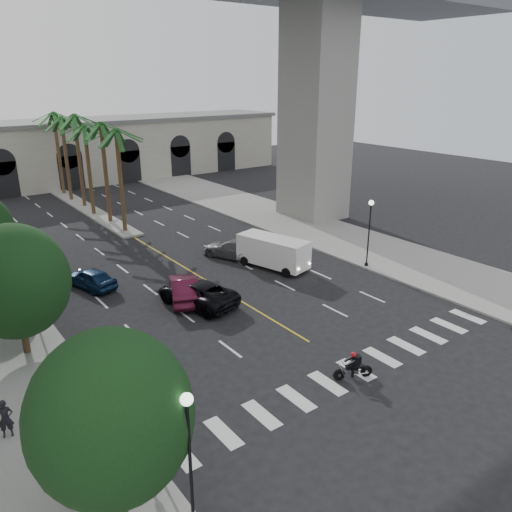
{
  "coord_description": "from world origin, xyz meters",
  "views": [
    {
      "loc": [
        -17.04,
        -16.01,
        13.97
      ],
      "look_at": [
        -0.76,
        6.0,
        4.12
      ],
      "focal_mm": 35.0,
      "sensor_mm": 36.0,
      "label": 1
    }
  ],
  "objects_px": {
    "car_e": "(91,278)",
    "car_c": "(197,293)",
    "lamp_post_left_far": "(23,260)",
    "motorcycle_rider": "(354,366)",
    "car_a": "(281,255)",
    "pedestrian_b": "(74,375)",
    "lamp_post_left_near": "(190,453)",
    "lamp_post_right": "(369,228)",
    "cargo_van": "(274,251)",
    "pedestrian_a": "(6,419)",
    "traffic_signal_near": "(158,427)",
    "traffic_signal_far": "(114,375)",
    "car_b": "(184,289)",
    "car_d": "(234,249)"
  },
  "relations": [
    {
      "from": "car_c",
      "to": "car_e",
      "type": "xyz_separation_m",
      "value": [
        -4.62,
        6.78,
        -0.07
      ]
    },
    {
      "from": "car_a",
      "to": "motorcycle_rider",
      "type": "bearing_deg",
      "value": 80.24
    },
    {
      "from": "car_a",
      "to": "pedestrian_b",
      "type": "bearing_deg",
      "value": 38.73
    },
    {
      "from": "traffic_signal_near",
      "to": "motorcycle_rider",
      "type": "height_order",
      "value": "traffic_signal_near"
    },
    {
      "from": "traffic_signal_near",
      "to": "car_d",
      "type": "distance_m",
      "value": 24.27
    },
    {
      "from": "car_e",
      "to": "pedestrian_b",
      "type": "height_order",
      "value": "pedestrian_b"
    },
    {
      "from": "car_c",
      "to": "car_e",
      "type": "bearing_deg",
      "value": -70.63
    },
    {
      "from": "car_c",
      "to": "pedestrian_a",
      "type": "height_order",
      "value": "pedestrian_a"
    },
    {
      "from": "pedestrian_b",
      "to": "pedestrian_a",
      "type": "bearing_deg",
      "value": -156.44
    },
    {
      "from": "car_c",
      "to": "car_b",
      "type": "bearing_deg",
      "value": -87.24
    },
    {
      "from": "car_c",
      "to": "pedestrian_b",
      "type": "xyz_separation_m",
      "value": [
        -9.47,
        -5.07,
        0.17
      ]
    },
    {
      "from": "traffic_signal_near",
      "to": "motorcycle_rider",
      "type": "relative_size",
      "value": 1.92
    },
    {
      "from": "traffic_signal_near",
      "to": "pedestrian_a",
      "type": "height_order",
      "value": "traffic_signal_near"
    },
    {
      "from": "motorcycle_rider",
      "to": "car_b",
      "type": "relative_size",
      "value": 0.38
    },
    {
      "from": "motorcycle_rider",
      "to": "pedestrian_a",
      "type": "distance_m",
      "value": 15.55
    },
    {
      "from": "traffic_signal_near",
      "to": "pedestrian_b",
      "type": "xyz_separation_m",
      "value": [
        -0.71,
        7.42,
        -1.54
      ]
    },
    {
      "from": "lamp_post_right",
      "to": "cargo_van",
      "type": "distance_m",
      "value": 7.47
    },
    {
      "from": "car_a",
      "to": "pedestrian_a",
      "type": "relative_size",
      "value": 2.7
    },
    {
      "from": "lamp_post_right",
      "to": "traffic_signal_near",
      "type": "distance_m",
      "value": 25.02
    },
    {
      "from": "car_e",
      "to": "pedestrian_b",
      "type": "xyz_separation_m",
      "value": [
        -4.85,
        -11.84,
        0.25
      ]
    },
    {
      "from": "cargo_van",
      "to": "lamp_post_left_near",
      "type": "bearing_deg",
      "value": -149.7
    },
    {
      "from": "traffic_signal_near",
      "to": "traffic_signal_far",
      "type": "relative_size",
      "value": 1.0
    },
    {
      "from": "pedestrian_b",
      "to": "lamp_post_right",
      "type": "bearing_deg",
      "value": 6.02
    },
    {
      "from": "traffic_signal_near",
      "to": "car_b",
      "type": "relative_size",
      "value": 0.74
    },
    {
      "from": "lamp_post_right",
      "to": "car_a",
      "type": "bearing_deg",
      "value": 137.83
    },
    {
      "from": "car_b",
      "to": "car_e",
      "type": "distance_m",
      "value": 7.09
    },
    {
      "from": "lamp_post_left_near",
      "to": "car_e",
      "type": "height_order",
      "value": "lamp_post_left_near"
    },
    {
      "from": "lamp_post_left_near",
      "to": "lamp_post_right",
      "type": "xyz_separation_m",
      "value": [
        22.8,
        13.0,
        0.0
      ]
    },
    {
      "from": "car_a",
      "to": "pedestrian_b",
      "type": "height_order",
      "value": "pedestrian_b"
    },
    {
      "from": "car_c",
      "to": "cargo_van",
      "type": "bearing_deg",
      "value": -179.21
    },
    {
      "from": "traffic_signal_near",
      "to": "car_e",
      "type": "bearing_deg",
      "value": 77.88
    },
    {
      "from": "lamp_post_left_far",
      "to": "pedestrian_a",
      "type": "bearing_deg",
      "value": -106.99
    },
    {
      "from": "lamp_post_left_near",
      "to": "car_d",
      "type": "xyz_separation_m",
      "value": [
        15.75,
        20.97,
        -2.45
      ]
    },
    {
      "from": "pedestrian_b",
      "to": "lamp_post_left_near",
      "type": "bearing_deg",
      "value": -87.95
    },
    {
      "from": "car_e",
      "to": "car_c",
      "type": "bearing_deg",
      "value": 107.72
    },
    {
      "from": "pedestrian_b",
      "to": "car_e",
      "type": "bearing_deg",
      "value": 66.27
    },
    {
      "from": "traffic_signal_far",
      "to": "car_a",
      "type": "xyz_separation_m",
      "value": [
        17.75,
        10.99,
        -1.75
      ]
    },
    {
      "from": "car_a",
      "to": "cargo_van",
      "type": "relative_size",
      "value": 0.75
    },
    {
      "from": "car_e",
      "to": "pedestrian_a",
      "type": "relative_size",
      "value": 2.57
    },
    {
      "from": "motorcycle_rider",
      "to": "pedestrian_b",
      "type": "relative_size",
      "value": 1.16
    },
    {
      "from": "traffic_signal_far",
      "to": "lamp_post_left_far",
      "type": "bearing_deg",
      "value": 90.4
    },
    {
      "from": "lamp_post_left_far",
      "to": "motorcycle_rider",
      "type": "bearing_deg",
      "value": -59.08
    },
    {
      "from": "lamp_post_left_near",
      "to": "lamp_post_left_far",
      "type": "xyz_separation_m",
      "value": [
        0.0,
        21.0,
        0.0
      ]
    },
    {
      "from": "cargo_van",
      "to": "pedestrian_b",
      "type": "height_order",
      "value": "cargo_van"
    },
    {
      "from": "motorcycle_rider",
      "to": "car_a",
      "type": "height_order",
      "value": "car_a"
    },
    {
      "from": "lamp_post_right",
      "to": "pedestrian_b",
      "type": "distance_m",
      "value": 23.72
    },
    {
      "from": "cargo_van",
      "to": "car_e",
      "type": "bearing_deg",
      "value": 145.33
    },
    {
      "from": "car_a",
      "to": "pedestrian_b",
      "type": "relative_size",
      "value": 2.72
    },
    {
      "from": "lamp_post_left_near",
      "to": "lamp_post_right",
      "type": "relative_size",
      "value": 1.0
    },
    {
      "from": "car_c",
      "to": "cargo_van",
      "type": "distance_m",
      "value": 8.43
    }
  ]
}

